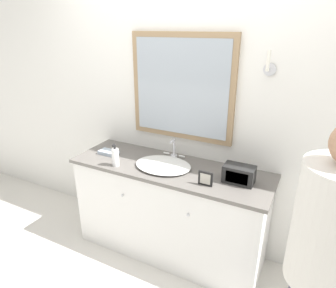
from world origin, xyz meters
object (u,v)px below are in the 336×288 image
object	(u,v)px
appliance_box	(239,174)
person	(331,241)
sink_basin	(163,164)
picture_frame	(205,179)
soap_bottle	(115,157)

from	to	relation	value
appliance_box	person	world-z (taller)	person
sink_basin	person	world-z (taller)	person
picture_frame	person	world-z (taller)	person
soap_bottle	sink_basin	bearing A→B (deg)	25.11
soap_bottle	person	size ratio (longest dim) A/B	0.12
soap_bottle	picture_frame	distance (m)	0.78
soap_bottle	picture_frame	bearing A→B (deg)	2.36
sink_basin	picture_frame	bearing A→B (deg)	-17.98
appliance_box	person	size ratio (longest dim) A/B	0.14
picture_frame	person	xyz separation A→B (m)	(0.81, -0.43, 0.07)
appliance_box	picture_frame	bearing A→B (deg)	-141.80
appliance_box	person	distance (m)	0.85
appliance_box	picture_frame	xyz separation A→B (m)	(-0.20, -0.16, -0.01)
sink_basin	picture_frame	distance (m)	0.44
appliance_box	sink_basin	bearing A→B (deg)	-177.92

